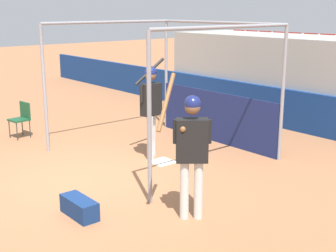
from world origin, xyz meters
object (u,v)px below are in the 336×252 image
player_waiting (191,145)px  player_batter (151,103)px  equipment_bag (79,207)px  folding_chair (22,116)px

player_waiting → player_batter: bearing=-77.5°
player_batter → player_waiting: player_waiting is taller
equipment_bag → folding_chair: bearing=166.1°
player_batter → equipment_bag: size_ratio=2.86×
player_batter → folding_chair: 3.58m
player_waiting → folding_chair: 5.89m
player_waiting → folding_chair: bearing=-50.3°
player_batter → folding_chair: player_batter is taller
player_waiting → folding_chair: player_waiting is taller
player_batter → folding_chair: (-3.25, -1.36, -0.64)m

